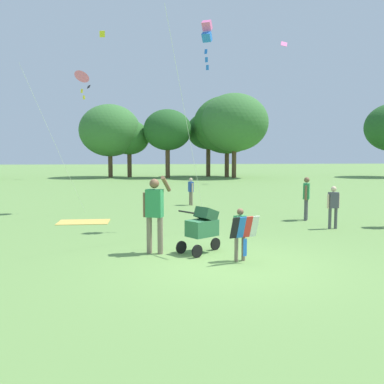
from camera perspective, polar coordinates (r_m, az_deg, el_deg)
name	(u,v)px	position (r m, az deg, el deg)	size (l,w,h in m)	color
ground_plane	(228,265)	(8.92, 4.73, -9.36)	(120.00, 120.00, 0.00)	#668E47
treeline_distant	(198,128)	(35.92, 0.73, 8.30)	(38.68, 6.31, 6.73)	brown
child_with_butterfly_kite	(241,230)	(9.06, 6.34, -4.89)	(0.63, 0.46, 1.09)	#7F705B
person_adult_flyer	(155,209)	(9.67, -4.87, -2.16)	(0.63, 0.50, 1.73)	#7F705B
stroller	(203,226)	(9.75, 1.40, -4.40)	(1.04, 0.90, 1.03)	black
kite_adult_black	(207,33)	(12.95, 1.91, 19.85)	(1.41, 2.96, 5.86)	pink
kite_orange_delta	(81,78)	(16.63, -14.15, 14.09)	(1.60, 3.49, 5.09)	pink
distant_kites_cluster	(128,23)	(33.89, -8.30, 20.80)	(18.96, 12.37, 11.20)	pink
person_red_shirt	(333,204)	(13.30, 17.83, -1.47)	(0.39, 0.20, 1.24)	#4C4C51
person_couple_left	(306,195)	(14.68, 14.60, -0.36)	(0.30, 0.42, 1.40)	#4C4C51
person_kid_running	(191,189)	(18.08, -0.14, 0.38)	(0.22, 0.34, 1.13)	#7F705B
picnic_blanket	(84,222)	(14.32, -13.86, -3.79)	(1.58, 1.00, 0.02)	gold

